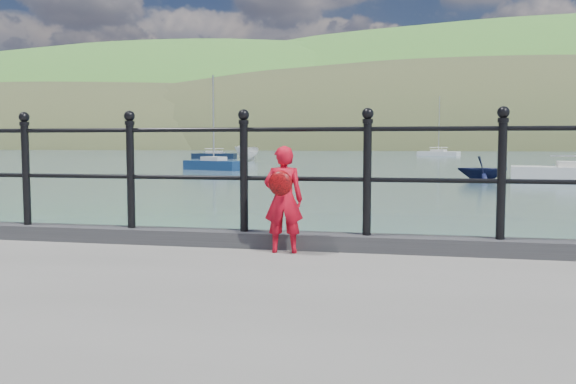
% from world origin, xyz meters
% --- Properties ---
extents(ground, '(600.00, 600.00, 0.00)m').
position_xyz_m(ground, '(0.00, 0.00, 0.00)').
color(ground, '#2D4251').
rests_on(ground, ground).
extents(kerb, '(60.00, 0.30, 0.15)m').
position_xyz_m(kerb, '(0.00, -0.15, 1.07)').
color(kerb, '#28282B').
rests_on(kerb, quay).
extents(railing, '(18.11, 0.11, 1.20)m').
position_xyz_m(railing, '(0.00, -0.15, 1.82)').
color(railing, black).
rests_on(railing, kerb).
extents(far_shore, '(830.00, 200.00, 156.00)m').
position_xyz_m(far_shore, '(38.34, 239.41, -22.57)').
color(far_shore, '#333A21').
rests_on(far_shore, ground).
extents(child, '(0.39, 0.33, 0.99)m').
position_xyz_m(child, '(-0.15, -0.41, 1.51)').
color(child, red).
rests_on(child, quay).
extents(launch_white, '(2.41, 4.72, 1.74)m').
position_xyz_m(launch_white, '(-17.37, 59.08, 0.87)').
color(launch_white, silver).
rests_on(launch_white, ground).
extents(launch_navy, '(2.70, 2.38, 1.33)m').
position_xyz_m(launch_navy, '(4.45, 28.06, 0.66)').
color(launch_navy, black).
rests_on(launch_navy, ground).
extents(sailboat_port, '(5.10, 3.31, 7.23)m').
position_xyz_m(sailboat_port, '(-13.84, 37.51, 0.34)').
color(sailboat_port, navy).
rests_on(sailboat_port, ground).
extents(sailboat_left, '(5.59, 1.75, 8.01)m').
position_xyz_m(sailboat_left, '(-24.40, 68.44, 0.34)').
color(sailboat_left, black).
rests_on(sailboat_left, ground).
extents(sailboat_deep, '(6.71, 4.30, 9.51)m').
position_xyz_m(sailboat_deep, '(4.30, 92.80, 0.34)').
color(sailboat_deep, silver).
rests_on(sailboat_deep, ground).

